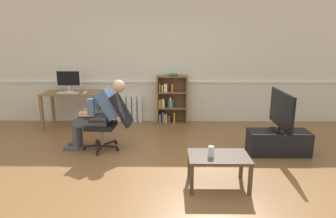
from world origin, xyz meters
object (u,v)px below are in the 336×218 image
(computer_desk, at_px, (72,97))
(bookshelf, at_px, (170,101))
(tv_stand, at_px, (278,142))
(person_seated, at_px, (100,112))
(computer_mouse, at_px, (85,92))
(keyboard, at_px, (68,93))
(radiator, at_px, (127,109))
(drinking_glass, at_px, (211,152))
(coffee_table, at_px, (218,160))
(spare_remote, at_px, (211,155))
(tv_screen, at_px, (281,111))
(imac_monitor, at_px, (68,79))
(office_chair, at_px, (110,120))

(computer_desk, distance_m, bookshelf, 2.11)
(tv_stand, bearing_deg, person_seated, 176.24)
(computer_desk, distance_m, computer_mouse, 0.37)
(keyboard, xyz_separation_m, radiator, (1.12, 0.53, -0.47))
(person_seated, xyz_separation_m, tv_stand, (2.94, -0.19, -0.45))
(tv_stand, height_order, drinking_glass, drinking_glass)
(coffee_table, height_order, spare_remote, spare_remote)
(tv_stand, distance_m, tv_screen, 0.53)
(computer_mouse, height_order, tv_screen, tv_screen)
(tv_stand, bearing_deg, coffee_table, -137.13)
(imac_monitor, bearing_deg, computer_desk, -47.52)
(keyboard, xyz_separation_m, office_chair, (1.12, -1.18, -0.25))
(computer_mouse, bearing_deg, keyboard, -176.73)
(computer_desk, bearing_deg, coffee_table, -43.68)
(keyboard, height_order, tv_screen, tv_screen)
(keyboard, distance_m, tv_stand, 4.15)
(computer_desk, xyz_separation_m, radiator, (1.09, 0.39, -0.35))
(office_chair, bearing_deg, tv_screen, 88.63)
(keyboard, distance_m, drinking_glass, 3.62)
(keyboard, xyz_separation_m, spare_remote, (2.63, -2.43, -0.35))
(keyboard, bearing_deg, bookshelf, 11.54)
(imac_monitor, bearing_deg, person_seated, -54.70)
(radiator, xyz_separation_m, coffee_table, (1.61, -2.97, 0.06))
(imac_monitor, bearing_deg, office_chair, -50.32)
(office_chair, height_order, spare_remote, office_chair)
(person_seated, bearing_deg, radiator, 176.61)
(computer_desk, xyz_separation_m, tv_screen, (3.85, -1.51, 0.08))
(imac_monitor, bearing_deg, spare_remote, -44.66)
(computer_mouse, xyz_separation_m, bookshelf, (1.76, 0.41, -0.26))
(radiator, relative_size, drinking_glass, 5.17)
(drinking_glass, bearing_deg, spare_remote, 76.87)
(imac_monitor, bearing_deg, tv_stand, -22.01)
(tv_screen, relative_size, coffee_table, 1.33)
(keyboard, xyz_separation_m, bookshelf, (2.11, 0.43, -0.25))
(imac_monitor, distance_m, spare_remote, 3.81)
(computer_mouse, height_order, tv_stand, computer_mouse)
(keyboard, relative_size, drinking_glass, 3.11)
(bookshelf, relative_size, tv_stand, 1.17)
(keyboard, bearing_deg, spare_remote, -42.69)
(computer_desk, bearing_deg, tv_stand, -21.38)
(drinking_glass, bearing_deg, person_seated, 142.23)
(imac_monitor, relative_size, bookshelf, 0.46)
(imac_monitor, distance_m, keyboard, 0.33)
(radiator, bearing_deg, tv_screen, -34.48)
(computer_desk, distance_m, radiator, 1.21)
(bookshelf, height_order, drinking_glass, bookshelf)
(computer_desk, bearing_deg, radiator, 19.70)
(person_seated, bearing_deg, imac_monitor, -142.23)
(tv_stand, bearing_deg, bookshelf, 134.43)
(keyboard, bearing_deg, coffee_table, -41.80)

